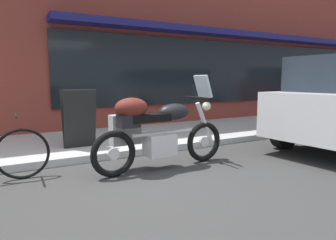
# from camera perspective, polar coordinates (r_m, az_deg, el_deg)

# --- Properties ---
(ground_plane) EXTENTS (80.00, 80.00, 0.00)m
(ground_plane) POSITION_cam_1_polar(r_m,az_deg,el_deg) (4.04, -5.01, -11.60)
(ground_plane) COLOR #363636
(storefront_building) EXTENTS (22.95, 0.90, 7.66)m
(storefront_building) POSITION_cam_1_polar(r_m,az_deg,el_deg) (11.95, 22.20, 18.83)
(storefront_building) COLOR brown
(storefront_building) RESTS_ON ground_plane
(touring_motorcycle) EXTENTS (2.21, 0.63, 1.40)m
(touring_motorcycle) POSITION_cam_1_polar(r_m,az_deg,el_deg) (4.43, -2.65, -1.75)
(touring_motorcycle) COLOR black
(touring_motorcycle) RESTS_ON ground_plane
(sandwich_board_sign) EXTENTS (0.55, 0.43, 1.03)m
(sandwich_board_sign) POSITION_cam_1_polar(r_m,az_deg,el_deg) (5.61, -16.54, 0.32)
(sandwich_board_sign) COLOR black
(sandwich_board_sign) RESTS_ON sidewalk_curb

